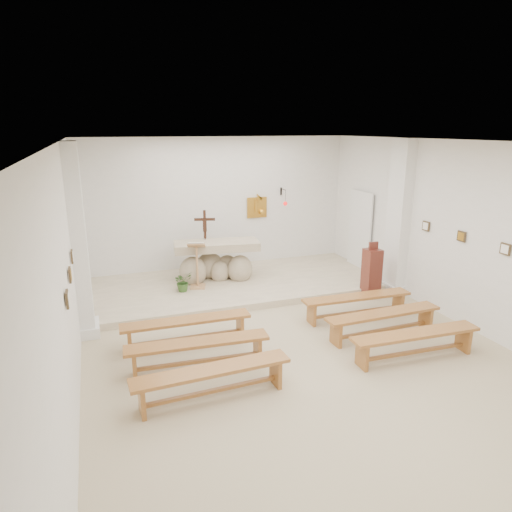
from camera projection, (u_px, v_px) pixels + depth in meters
name	position (u px, v px, depth m)	size (l,w,h in m)	color
ground	(298.00, 352.00, 7.82)	(7.00, 10.00, 0.00)	tan
wall_left	(68.00, 277.00, 6.21)	(0.02, 10.00, 3.50)	white
wall_right	(471.00, 237.00, 8.48)	(0.02, 10.00, 3.50)	white
wall_back	(219.00, 206.00, 11.86)	(7.00, 0.02, 3.50)	white
ceiling	(303.00, 143.00, 6.87)	(7.00, 10.00, 0.02)	silver
sanctuary_platform	(237.00, 284.00, 10.97)	(6.98, 3.00, 0.15)	beige
pilaster_left	(79.00, 243.00, 8.06)	(0.26, 0.55, 3.50)	white
pilaster_right	(398.00, 218.00, 10.25)	(0.26, 0.55, 3.50)	white
gold_wall_relief	(257.00, 207.00, 12.21)	(0.55, 0.04, 0.55)	gold
sanctuary_lamp	(285.00, 202.00, 12.16)	(0.11, 0.36, 0.44)	black
station_frame_left_front	(67.00, 299.00, 5.50)	(0.03, 0.20, 0.20)	#43321D
station_frame_left_mid	(70.00, 275.00, 6.40)	(0.03, 0.20, 0.20)	#43321D
station_frame_left_rear	(72.00, 257.00, 7.31)	(0.03, 0.20, 0.20)	#43321D
station_frame_right_front	(505.00, 249.00, 7.76)	(0.03, 0.20, 0.20)	#43321D
station_frame_right_mid	(462.00, 236.00, 8.66)	(0.03, 0.20, 0.20)	#43321D
station_frame_right_rear	(426.00, 226.00, 9.57)	(0.03, 0.20, 0.20)	#43321D
radiator_left	(84.00, 307.00, 9.08)	(0.10, 0.85, 0.52)	silver
radiator_right	(378.00, 271.00, 11.31)	(0.10, 0.85, 0.52)	silver
altar	(216.00, 264.00, 11.01)	(2.09, 1.05, 1.03)	tan
lectern	(197.00, 265.00, 10.38)	(0.47, 0.43, 1.11)	tan
crucifix_stand	(205.00, 239.00, 11.08)	(0.50, 0.22, 1.66)	#341A10
potted_plant	(183.00, 282.00, 10.25)	(0.41, 0.35, 0.45)	#325823
donation_pedestal	(371.00, 273.00, 10.26)	(0.34, 0.34, 1.28)	maroon
bench_left_front	(186.00, 326.00, 8.01)	(2.28, 0.42, 0.48)	#A66A30
bench_right_front	(357.00, 301.00, 9.13)	(2.28, 0.45, 0.48)	#A66A30
bench_left_second	(198.00, 348.00, 7.20)	(2.29, 0.51, 0.48)	#A66A30
bench_right_second	(383.00, 318.00, 8.32)	(2.28, 0.41, 0.48)	#A66A30
bench_left_third	(212.00, 376.00, 6.38)	(2.28, 0.46, 0.48)	#A66A30
bench_right_third	(415.00, 339.00, 7.50)	(2.28, 0.46, 0.48)	#A66A30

